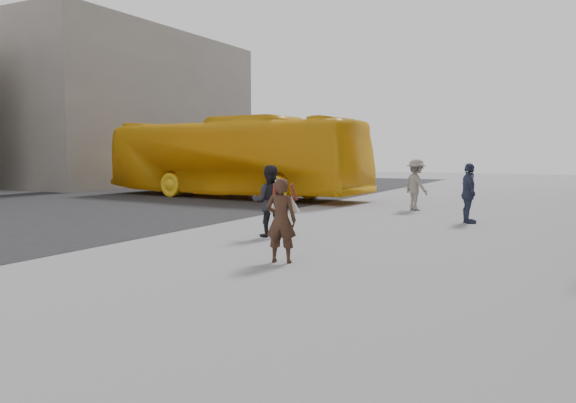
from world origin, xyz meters
The scene contains 8 objects.
ground centered at (0.00, 0.00, 0.00)m, with size 100.00×100.00×0.00m, color #9E9EA3.
road centered at (-13.00, 5.00, 0.00)m, with size 16.00×60.00×0.01m, color black.
bg_building_far centered at (-24.00, 20.00, 5.00)m, with size 10.00×18.00×10.00m, color gray.
woman centered at (-0.56, 0.11, 0.83)m, with size 0.71×0.67×1.62m.
bus centered at (-10.07, 12.77, 1.84)m, with size 3.10×13.24×3.69m, color #EDB113.
pedestrian_a centered at (-2.42, 2.89, 0.89)m, with size 0.86×0.67×1.78m, color black.
pedestrian_b centered at (-0.87, 10.84, 0.93)m, with size 1.20×0.69×1.86m, color gray.
pedestrian_c centered at (1.49, 7.92, 0.89)m, with size 1.04×0.43×1.78m, color #333A58.
Camera 1 is at (4.49, -9.16, 2.09)m, focal length 35.00 mm.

